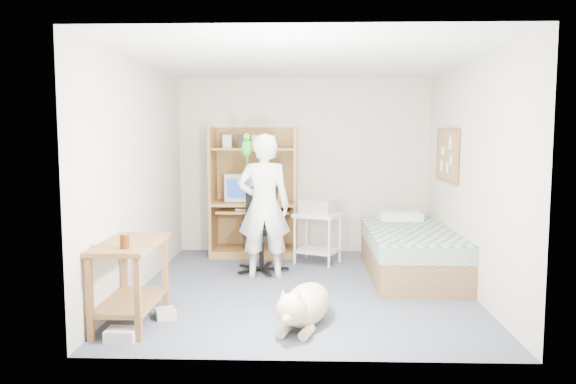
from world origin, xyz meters
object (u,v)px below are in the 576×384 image
at_px(bed, 411,252).
at_px(office_chair, 262,242).
at_px(computer_hutch, 254,197).
at_px(printer_cart, 317,230).
at_px(side_desk, 130,270).
at_px(dog, 304,305).
at_px(person, 264,206).

distance_m(bed, office_chair, 1.83).
distance_m(computer_hutch, printer_cart, 1.09).
distance_m(side_desk, office_chair, 2.24).
distance_m(office_chair, printer_cart, 0.84).
relative_size(bed, office_chair, 1.96).
xyz_separation_m(computer_hutch, side_desk, (-0.85, -2.94, -0.33)).
relative_size(bed, dog, 1.77).
distance_m(side_desk, dog, 1.60).
relative_size(side_desk, dog, 0.87).
relative_size(side_desk, person, 0.58).
relative_size(side_desk, printer_cart, 1.45).
relative_size(bed, side_desk, 2.02).
distance_m(computer_hutch, bed, 2.35).
xyz_separation_m(person, printer_cart, (0.65, 0.75, -0.41)).
bearing_deg(computer_hutch, bed, -29.29).
distance_m(computer_hutch, person, 1.28).
distance_m(bed, dog, 2.25).
bearing_deg(bed, person, -175.51).
relative_size(computer_hutch, person, 1.05).
height_order(side_desk, person, person).
bearing_deg(side_desk, printer_cart, 54.48).
bearing_deg(office_chair, printer_cart, 28.90).
bearing_deg(person, bed, -178.81).
bearing_deg(side_desk, person, 57.20).
distance_m(computer_hutch, side_desk, 3.08).
bearing_deg(person, printer_cart, -134.28).
bearing_deg(bed, computer_hutch, 150.71).
distance_m(bed, side_desk, 3.39).
xyz_separation_m(computer_hutch, dog, (0.72, -2.96, -0.63)).
xyz_separation_m(bed, office_chair, (-1.82, 0.17, 0.08)).
bearing_deg(person, side_desk, 53.90).
xyz_separation_m(bed, dog, (-1.28, -1.84, -0.10)).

